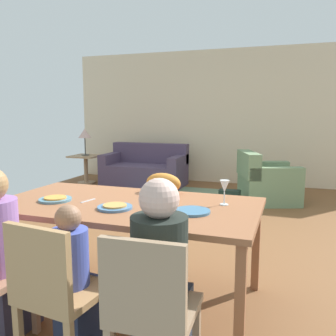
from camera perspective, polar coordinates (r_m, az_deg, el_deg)
name	(u,v)px	position (r m, az deg, el deg)	size (l,w,h in m)	color
ground_plane	(180,227)	(4.66, 1.93, -9.39)	(6.61, 6.24, 0.02)	brown
back_wall	(226,117)	(7.51, 9.21, 7.93)	(6.61, 0.10, 2.70)	beige
dining_table	(126,211)	(2.78, -6.65, -6.72)	(1.99, 1.04, 0.76)	#975C39
plate_near_man	(55,200)	(2.94, -17.40, -4.78)	(0.25, 0.25, 0.02)	teal
pizza_near_man	(55,198)	(2.94, -17.41, -4.50)	(0.17, 0.17, 0.01)	orange
plate_near_child	(115,207)	(2.61, -8.41, -6.18)	(0.25, 0.25, 0.02)	teal
pizza_near_child	(115,205)	(2.60, -8.41, -5.86)	(0.17, 0.17, 0.01)	gold
plate_near_woman	(192,211)	(2.48, 3.83, -6.85)	(0.25, 0.25, 0.02)	teal
wine_glass	(224,187)	(2.69, 8.92, -3.04)	(0.07, 0.07, 0.19)	silver
fork	(88,201)	(2.86, -12.53, -5.08)	(0.02, 0.15, 0.01)	silver
knife	(153,201)	(2.78, -2.44, -5.27)	(0.01, 0.17, 0.01)	silver
person_man	(0,259)	(2.59, -25.02, -12.98)	(0.30, 0.40, 1.11)	#3C374D
dining_chair_child	(54,288)	(2.15, -17.53, -17.71)	(0.47, 0.47, 0.87)	tan
person_child	(75,285)	(2.29, -14.55, -17.50)	(0.22, 0.30, 0.92)	navy
dining_chair_woman	(150,306)	(1.90, -2.84, -21.03)	(0.44, 0.44, 0.87)	#A08162
person_woman	(161,286)	(2.04, -1.04, -18.19)	(0.30, 0.41, 1.11)	#2A3547
cat	(163,183)	(3.07, -0.75, -2.37)	(0.32, 0.16, 0.17)	orange
area_rug	(187,198)	(6.15, 2.96, -4.77)	(2.60, 1.80, 0.01)	gray
couch	(145,170)	(7.26, -3.65, -0.29)	(1.61, 0.86, 0.82)	#4B3C55
armchair	(266,183)	(6.05, 15.17, -2.25)	(1.10, 1.09, 0.82)	gray
side_table	(86,165)	(7.57, -12.87, 0.44)	(0.56, 0.56, 0.58)	tan
table_lamp	(85,134)	(7.51, -13.04, 5.21)	(0.26, 0.26, 0.54)	#47453F
handbag	(229,198)	(5.67, 9.69, -4.73)	(0.32, 0.16, 0.26)	black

